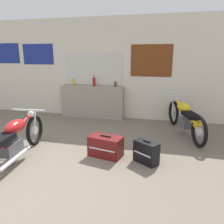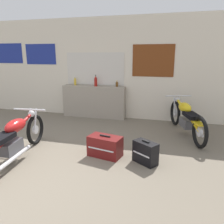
% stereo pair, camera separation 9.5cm
% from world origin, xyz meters
% --- Properties ---
extents(ground_plane, '(24.00, 24.00, 0.00)m').
position_xyz_m(ground_plane, '(0.00, 0.00, 0.00)').
color(ground_plane, '#706656').
extents(wall_back, '(10.00, 0.07, 2.80)m').
position_xyz_m(wall_back, '(0.00, 3.73, 1.40)').
color(wall_back, beige).
rests_on(wall_back, ground_plane).
extents(sill_counter, '(1.85, 0.28, 0.92)m').
position_xyz_m(sill_counter, '(0.11, 3.55, 0.46)').
color(sill_counter, gray).
rests_on(sill_counter, ground_plane).
extents(bottle_leftmost, '(0.07, 0.07, 0.25)m').
position_xyz_m(bottle_leftmost, '(-0.47, 3.59, 1.03)').
color(bottle_leftmost, gold).
rests_on(bottle_leftmost, sill_counter).
extents(bottle_left_center, '(0.09, 0.09, 0.32)m').
position_xyz_m(bottle_left_center, '(0.20, 3.51, 1.06)').
color(bottle_left_center, maroon).
rests_on(bottle_left_center, sill_counter).
extents(bottle_center, '(0.07, 0.07, 0.17)m').
position_xyz_m(bottle_center, '(0.79, 3.59, 1.00)').
color(bottle_center, '#5B3814').
rests_on(bottle_center, sill_counter).
extents(motorcycle_yellow, '(0.84, 2.04, 0.81)m').
position_xyz_m(motorcycle_yellow, '(2.64, 2.68, 0.41)').
color(motorcycle_yellow, black).
rests_on(motorcycle_yellow, ground_plane).
extents(motorcycle_red, '(0.64, 2.13, 0.78)m').
position_xyz_m(motorcycle_red, '(-0.26, 0.55, 0.40)').
color(motorcycle_red, black).
rests_on(motorcycle_red, ground_plane).
extents(hard_case_darkred, '(0.64, 0.43, 0.39)m').
position_xyz_m(hard_case_darkred, '(1.18, 1.14, 0.18)').
color(hard_case_darkred, maroon).
rests_on(hard_case_darkred, ground_plane).
extents(hard_case_black, '(0.46, 0.41, 0.40)m').
position_xyz_m(hard_case_black, '(1.91, 1.05, 0.19)').
color(hard_case_black, black).
rests_on(hard_case_black, ground_plane).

